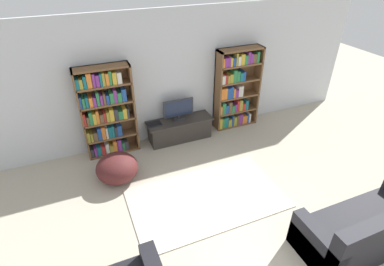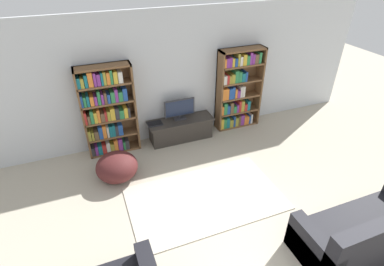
{
  "view_description": "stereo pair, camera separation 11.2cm",
  "coord_description": "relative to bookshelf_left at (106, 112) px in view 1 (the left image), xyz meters",
  "views": [
    {
      "loc": [
        -1.68,
        -1.09,
        3.53
      ],
      "look_at": [
        0.04,
        3.03,
        0.7
      ],
      "focal_mm": 28.0,
      "sensor_mm": 36.0,
      "label": 1
    },
    {
      "loc": [
        -1.57,
        -1.14,
        3.53
      ],
      "look_at": [
        0.04,
        3.03,
        0.7
      ],
      "focal_mm": 28.0,
      "sensor_mm": 36.0,
      "label": 2
    }
  ],
  "objects": [
    {
      "name": "bookshelf_left",
      "position": [
        0.0,
        0.0,
        0.0
      ],
      "size": [
        0.99,
        0.3,
        1.77
      ],
      "color": "brown",
      "rests_on": "ground_plane"
    },
    {
      "name": "bookshelf_right",
      "position": [
        2.74,
        0.0,
        -0.02
      ],
      "size": [
        0.99,
        0.3,
        1.77
      ],
      "color": "brown",
      "rests_on": "ground_plane"
    },
    {
      "name": "couch_right_sofa",
      "position": [
        2.8,
        -3.56,
        -0.6
      ],
      "size": [
        1.86,
        0.8,
        0.85
      ],
      "color": "black",
      "rests_on": "ground_plane"
    },
    {
      "name": "television",
      "position": [
        1.41,
        -0.05,
        -0.2
      ],
      "size": [
        0.64,
        0.16,
        0.44
      ],
      "color": "#2D2D33",
      "rests_on": "tv_stand"
    },
    {
      "name": "area_rug",
      "position": [
        1.19,
        -1.94,
        -0.87
      ],
      "size": [
        2.47,
        1.43,
        0.02
      ],
      "color": "beige",
      "rests_on": "ground_plane"
    },
    {
      "name": "laptop",
      "position": [
        0.87,
        -0.08,
        -0.41
      ],
      "size": [
        0.31,
        0.21,
        0.03
      ],
      "color": "#28282D",
      "rests_on": "tv_stand"
    },
    {
      "name": "beanbag_ottoman",
      "position": [
        -0.05,
        -0.9,
        -0.64
      ],
      "size": [
        0.72,
        0.72,
        0.48
      ],
      "primitive_type": "ellipsoid",
      "color": "#4C1E1E",
      "rests_on": "ground_plane"
    },
    {
      "name": "tv_stand",
      "position": [
        1.41,
        -0.1,
        -0.65
      ],
      "size": [
        1.37,
        0.45,
        0.45
      ],
      "color": "#332D28",
      "rests_on": "ground_plane"
    },
    {
      "name": "wall_back",
      "position": [
        1.26,
        0.18,
        0.42
      ],
      "size": [
        8.8,
        0.06,
        2.6
      ],
      "color": "silver",
      "rests_on": "ground_plane"
    }
  ]
}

